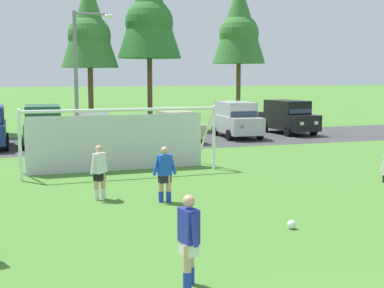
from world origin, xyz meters
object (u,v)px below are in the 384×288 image
(parked_car_slot_right, at_px, (176,126))
(parked_car_slot_end, at_px, (288,117))
(parked_car_slot_far_right, at_px, (236,119))
(soccer_goal, at_px, (119,138))
(parked_car_slot_center_right, at_px, (91,126))
(player_striker_near, at_px, (99,172))
(parked_car_slot_center, at_px, (43,125))
(player_midfield_center, at_px, (189,241))
(street_lamp, at_px, (80,81))
(player_winger_right, at_px, (165,174))
(soccer_ball, at_px, (292,224))

(parked_car_slot_right, height_order, parked_car_slot_end, parked_car_slot_end)
(parked_car_slot_right, height_order, parked_car_slot_far_right, parked_car_slot_far_right)
(parked_car_slot_right, bearing_deg, parked_car_slot_far_right, 11.29)
(soccer_goal, xyz_separation_m, parked_car_slot_center_right, (0.43, 10.53, -0.42))
(player_striker_near, bearing_deg, parked_car_slot_center, 93.58)
(player_striker_near, height_order, parked_car_slot_right, parked_car_slot_right)
(player_midfield_center, height_order, parked_car_slot_center, parked_car_slot_center)
(soccer_goal, distance_m, parked_car_slot_far_right, 13.01)
(parked_car_slot_far_right, xyz_separation_m, street_lamp, (-9.82, -4.09, 2.37))
(player_winger_right, xyz_separation_m, parked_car_slot_center_right, (0.16, 16.04, 0.05))
(parked_car_slot_center_right, bearing_deg, player_striker_near, -97.22)
(soccer_ball, xyz_separation_m, player_midfield_center, (-3.49, -2.57, 0.71))
(soccer_goal, height_order, street_lamp, street_lamp)
(player_striker_near, height_order, player_midfield_center, same)
(soccer_ball, bearing_deg, soccer_goal, 104.72)
(player_midfield_center, xyz_separation_m, street_lamp, (0.31, 17.00, 2.66))
(parked_car_slot_far_right, bearing_deg, player_midfield_center, -115.67)
(soccer_goal, bearing_deg, soccer_ball, -75.28)
(player_winger_right, bearing_deg, parked_car_slot_center, 100.21)
(parked_car_slot_center, xyz_separation_m, parked_car_slot_far_right, (11.38, 0.43, 0.00))
(parked_car_slot_right, xyz_separation_m, parked_car_slot_end, (8.12, 1.68, 0.24))
(parked_car_slot_center_right, height_order, parked_car_slot_right, same)
(soccer_goal, height_order, parked_car_slot_center, soccer_goal)
(player_winger_right, relative_size, street_lamp, 0.25)
(soccer_goal, relative_size, parked_car_slot_end, 1.58)
(parked_car_slot_far_right, height_order, street_lamp, street_lamp)
(player_midfield_center, height_order, parked_car_slot_far_right, parked_car_slot_far_right)
(soccer_ball, bearing_deg, player_winger_right, 120.19)
(parked_car_slot_center_right, bearing_deg, parked_car_slot_right, -23.88)
(player_striker_near, xyz_separation_m, player_midfield_center, (0.40, -7.21, 0.00))
(soccer_goal, distance_m, player_midfield_center, 11.81)
(player_striker_near, bearing_deg, soccer_goal, 71.99)
(player_winger_right, xyz_separation_m, parked_car_slot_right, (4.69, 14.03, 0.05))
(parked_car_slot_far_right, relative_size, street_lamp, 0.71)
(soccer_goal, relative_size, player_winger_right, 4.54)
(soccer_ball, height_order, parked_car_slot_far_right, parked_car_slot_far_right)
(soccer_ball, relative_size, parked_car_slot_right, 0.05)
(parked_car_slot_center, bearing_deg, player_midfield_center, -86.55)
(parked_car_slot_center, height_order, parked_car_slot_right, parked_car_slot_center)
(player_midfield_center, relative_size, parked_car_slot_end, 0.35)
(player_winger_right, bearing_deg, player_midfield_center, -102.22)
(player_striker_near, xyz_separation_m, parked_car_slot_center_right, (1.91, 15.07, 0.05))
(player_striker_near, relative_size, parked_car_slot_end, 0.35)
(player_striker_near, relative_size, parked_car_slot_center, 0.35)
(parked_car_slot_center, xyz_separation_m, parked_car_slot_right, (7.29, -0.39, -0.24))
(soccer_goal, distance_m, parked_car_slot_center_right, 10.55)
(street_lamp, bearing_deg, player_midfield_center, -91.05)
(player_midfield_center, bearing_deg, parked_car_slot_right, 73.40)
(parked_car_slot_end, bearing_deg, soccer_goal, -142.07)
(soccer_ball, distance_m, street_lamp, 15.15)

